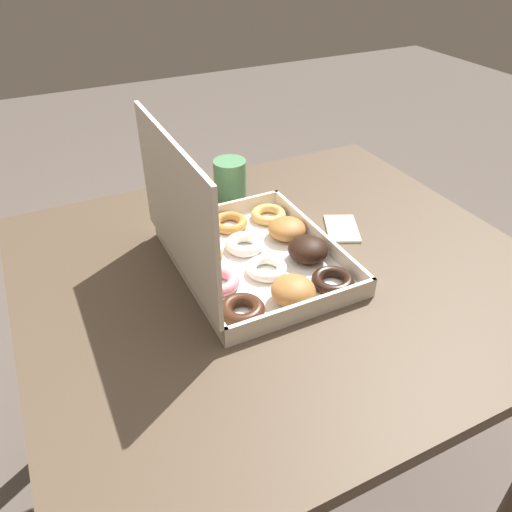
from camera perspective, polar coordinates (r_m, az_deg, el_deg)
The scene contains 5 objects.
ground_plane at distance 1.58m, azimuth 2.01°, elevation -23.36°, with size 8.00×8.00×0.00m, color #564C44.
dining_table at distance 1.09m, azimuth 2.69°, elevation -5.58°, with size 0.92×1.03×0.74m.
donut_box at distance 0.99m, azimuth -1.05°, elevation 0.91°, with size 0.39×0.32×0.30m.
coffee_mug at distance 1.26m, azimuth -3.00°, elevation 8.92°, with size 0.08×0.08×0.09m.
paper_napkin at distance 1.15m, azimuth 9.78°, elevation 3.11°, with size 0.13×0.11×0.01m.
Camera 1 is at (-0.72, 0.41, 1.35)m, focal length 35.00 mm.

